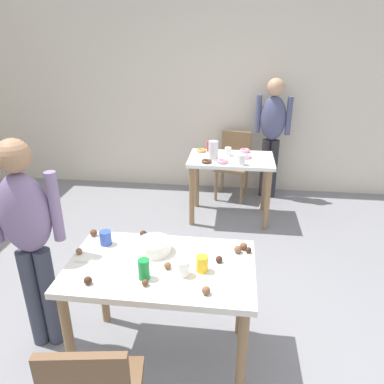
{
  "coord_description": "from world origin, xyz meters",
  "views": [
    {
      "loc": [
        0.38,
        -1.78,
        2.03
      ],
      "look_at": [
        0.05,
        0.83,
        0.9
      ],
      "focal_mm": 34.23,
      "sensor_mm": 36.0,
      "label": 1
    }
  ],
  "objects_px": {
    "dining_table_far": "(231,169)",
    "person_adult_far": "(272,128)",
    "pitcher_far": "(213,150)",
    "soda_can": "(144,269)",
    "chair_far_table": "(234,161)",
    "person_girl_near": "(28,232)",
    "dining_table_near": "(161,279)",
    "mixing_bowl": "(154,246)"
  },
  "relations": [
    {
      "from": "dining_table_near",
      "to": "chair_far_table",
      "type": "height_order",
      "value": "chair_far_table"
    },
    {
      "from": "person_adult_far",
      "to": "chair_far_table",
      "type": "bearing_deg",
      "value": -176.07
    },
    {
      "from": "soda_can",
      "to": "pitcher_far",
      "type": "distance_m",
      "value": 2.24
    },
    {
      "from": "mixing_bowl",
      "to": "pitcher_far",
      "type": "bearing_deg",
      "value": 82.91
    },
    {
      "from": "chair_far_table",
      "to": "soda_can",
      "type": "relative_size",
      "value": 7.13
    },
    {
      "from": "dining_table_near",
      "to": "chair_far_table",
      "type": "xyz_separation_m",
      "value": [
        0.4,
        2.83,
        -0.14
      ]
    },
    {
      "from": "chair_far_table",
      "to": "person_adult_far",
      "type": "height_order",
      "value": "person_adult_far"
    },
    {
      "from": "dining_table_near",
      "to": "mixing_bowl",
      "type": "bearing_deg",
      "value": 117.7
    },
    {
      "from": "person_adult_far",
      "to": "pitcher_far",
      "type": "relative_size",
      "value": 7.49
    },
    {
      "from": "dining_table_near",
      "to": "dining_table_far",
      "type": "height_order",
      "value": "same"
    },
    {
      "from": "person_girl_near",
      "to": "pitcher_far",
      "type": "height_order",
      "value": "person_girl_near"
    },
    {
      "from": "person_girl_near",
      "to": "person_adult_far",
      "type": "height_order",
      "value": "person_adult_far"
    },
    {
      "from": "chair_far_table",
      "to": "mixing_bowl",
      "type": "bearing_deg",
      "value": -99.9
    },
    {
      "from": "dining_table_near",
      "to": "chair_far_table",
      "type": "bearing_deg",
      "value": 81.95
    },
    {
      "from": "person_adult_far",
      "to": "dining_table_far",
      "type": "bearing_deg",
      "value": -125.38
    },
    {
      "from": "dining_table_far",
      "to": "pitcher_far",
      "type": "bearing_deg",
      "value": -158.1
    },
    {
      "from": "dining_table_near",
      "to": "mixing_bowl",
      "type": "height_order",
      "value": "mixing_bowl"
    },
    {
      "from": "person_girl_near",
      "to": "soda_can",
      "type": "relative_size",
      "value": 12.26
    },
    {
      "from": "dining_table_near",
      "to": "dining_table_far",
      "type": "xyz_separation_m",
      "value": [
        0.37,
        2.16,
        -0.02
      ]
    },
    {
      "from": "dining_table_far",
      "to": "mixing_bowl",
      "type": "distance_m",
      "value": 2.08
    },
    {
      "from": "dining_table_far",
      "to": "person_adult_far",
      "type": "height_order",
      "value": "person_adult_far"
    },
    {
      "from": "person_girl_near",
      "to": "pitcher_far",
      "type": "relative_size",
      "value": 7.2
    },
    {
      "from": "person_adult_far",
      "to": "mixing_bowl",
      "type": "height_order",
      "value": "person_adult_far"
    },
    {
      "from": "person_adult_far",
      "to": "pitcher_far",
      "type": "distance_m",
      "value": 1.05
    },
    {
      "from": "dining_table_near",
      "to": "person_adult_far",
      "type": "distance_m",
      "value": 3.01
    },
    {
      "from": "dining_table_far",
      "to": "chair_far_table",
      "type": "bearing_deg",
      "value": 87.56
    },
    {
      "from": "chair_far_table",
      "to": "soda_can",
      "type": "xyz_separation_m",
      "value": [
        -0.47,
        -2.98,
        0.31
      ]
    },
    {
      "from": "dining_table_near",
      "to": "dining_table_far",
      "type": "bearing_deg",
      "value": 80.24
    },
    {
      "from": "dining_table_near",
      "to": "pitcher_far",
      "type": "xyz_separation_m",
      "value": [
        0.17,
        2.08,
        0.22
      ]
    },
    {
      "from": "dining_table_far",
      "to": "person_adult_far",
      "type": "distance_m",
      "value": 0.92
    },
    {
      "from": "dining_table_far",
      "to": "soda_can",
      "type": "height_order",
      "value": "soda_can"
    },
    {
      "from": "pitcher_far",
      "to": "soda_can",
      "type": "bearing_deg",
      "value": -96.09
    },
    {
      "from": "soda_can",
      "to": "dining_table_near",
      "type": "bearing_deg",
      "value": 65.91
    },
    {
      "from": "pitcher_far",
      "to": "dining_table_near",
      "type": "bearing_deg",
      "value": -94.73
    },
    {
      "from": "chair_far_table",
      "to": "person_adult_far",
      "type": "relative_size",
      "value": 0.56
    },
    {
      "from": "mixing_bowl",
      "to": "dining_table_near",
      "type": "bearing_deg",
      "value": -62.3
    },
    {
      "from": "dining_table_near",
      "to": "chair_far_table",
      "type": "relative_size",
      "value": 1.31
    },
    {
      "from": "pitcher_far",
      "to": "chair_far_table",
      "type": "bearing_deg",
      "value": 73.02
    },
    {
      "from": "dining_table_near",
      "to": "pitcher_far",
      "type": "distance_m",
      "value": 2.1
    },
    {
      "from": "chair_far_table",
      "to": "dining_table_far",
      "type": "bearing_deg",
      "value": -92.44
    },
    {
      "from": "person_adult_far",
      "to": "pitcher_far",
      "type": "xyz_separation_m",
      "value": [
        -0.7,
        -0.78,
        -0.08
      ]
    },
    {
      "from": "person_adult_far",
      "to": "soda_can",
      "type": "distance_m",
      "value": 3.15
    }
  ]
}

